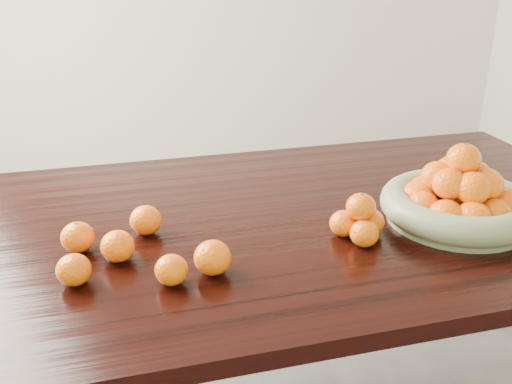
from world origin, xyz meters
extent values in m
cube|color=black|center=(0.00, 0.00, 0.73)|extent=(2.00, 1.00, 0.04)
cube|color=black|center=(0.93, 0.43, 0.35)|extent=(0.08, 0.08, 0.71)
cylinder|color=gray|center=(0.47, -0.14, 0.76)|extent=(0.33, 0.33, 0.02)
torus|color=gray|center=(0.47, -0.14, 0.79)|extent=(0.37, 0.37, 0.07)
ellipsoid|color=orange|center=(0.57, -0.13, 0.80)|extent=(0.08, 0.08, 0.07)
ellipsoid|color=orange|center=(0.55, -0.08, 0.80)|extent=(0.08, 0.08, 0.08)
ellipsoid|color=orange|center=(0.50, -0.04, 0.80)|extent=(0.08, 0.08, 0.07)
ellipsoid|color=orange|center=(0.43, -0.05, 0.80)|extent=(0.08, 0.08, 0.07)
ellipsoid|color=orange|center=(0.39, -0.10, 0.81)|extent=(0.09, 0.09, 0.08)
ellipsoid|color=orange|center=(0.37, -0.14, 0.80)|extent=(0.08, 0.08, 0.07)
ellipsoid|color=orange|center=(0.39, -0.21, 0.80)|extent=(0.08, 0.08, 0.08)
ellipsoid|color=orange|center=(0.45, -0.24, 0.81)|extent=(0.08, 0.08, 0.08)
ellipsoid|color=orange|center=(0.51, -0.23, 0.80)|extent=(0.08, 0.08, 0.07)
ellipsoid|color=orange|center=(0.56, -0.20, 0.81)|extent=(0.09, 0.09, 0.08)
ellipsoid|color=orange|center=(0.48, -0.15, 0.80)|extent=(0.08, 0.08, 0.07)
ellipsoid|color=orange|center=(0.52, -0.12, 0.86)|extent=(0.08, 0.08, 0.07)
ellipsoid|color=orange|center=(0.48, -0.08, 0.86)|extent=(0.08, 0.08, 0.07)
ellipsoid|color=orange|center=(0.43, -0.11, 0.86)|extent=(0.08, 0.08, 0.07)
ellipsoid|color=orange|center=(0.42, -0.16, 0.86)|extent=(0.08, 0.08, 0.07)
ellipsoid|color=orange|center=(0.46, -0.20, 0.86)|extent=(0.08, 0.08, 0.08)
ellipsoid|color=orange|center=(0.51, -0.18, 0.86)|extent=(0.09, 0.09, 0.08)
ellipsoid|color=orange|center=(0.47, -0.14, 0.91)|extent=(0.08, 0.08, 0.08)
ellipsoid|color=orange|center=(0.20, -0.20, 0.78)|extent=(0.07, 0.07, 0.06)
ellipsoid|color=orange|center=(0.24, -0.15, 0.78)|extent=(0.07, 0.07, 0.06)
ellipsoid|color=orange|center=(0.17, -0.14, 0.78)|extent=(0.07, 0.07, 0.06)
ellipsoid|color=orange|center=(0.20, -0.16, 0.83)|extent=(0.07, 0.07, 0.06)
ellipsoid|color=orange|center=(-0.42, -0.06, 0.78)|extent=(0.07, 0.07, 0.07)
ellipsoid|color=orange|center=(-0.24, -0.25, 0.78)|extent=(0.07, 0.07, 0.06)
ellipsoid|color=orange|center=(-0.15, -0.23, 0.79)|extent=(0.08, 0.08, 0.07)
ellipsoid|color=orange|center=(-0.27, -0.01, 0.78)|extent=(0.07, 0.07, 0.07)
ellipsoid|color=orange|center=(-0.43, -0.20, 0.78)|extent=(0.07, 0.07, 0.06)
ellipsoid|color=orange|center=(-0.34, -0.12, 0.78)|extent=(0.07, 0.07, 0.07)
camera|label=1|loc=(-0.33, -1.23, 1.36)|focal=40.00mm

